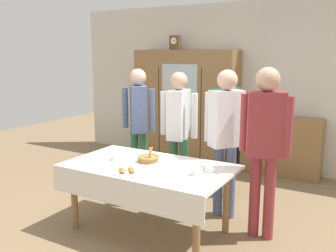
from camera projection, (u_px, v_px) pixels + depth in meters
The scene contains 20 objects.
ground_plane at pixel (159, 223), 4.19m from camera, with size 12.00×12.00×0.00m, color #846B4C.
back_wall at pixel (242, 86), 6.18m from camera, with size 6.40×0.10×2.70m, color silver.
dining_table at pixel (147, 175), 3.87m from camera, with size 1.74×1.00×0.73m.
wall_cabinet at pixel (185, 107), 6.45m from camera, with size 1.82×0.46×1.94m.
mantel_clock at pixel (175, 43), 6.34m from camera, with size 0.18×0.11×0.24m.
bookshelf_low at pixel (281, 146), 5.78m from camera, with size 1.19×0.35×0.92m.
book_stack at pixel (283, 115), 5.68m from camera, with size 0.14×0.20×0.05m.
tea_cup_front_edge at pixel (194, 173), 3.54m from camera, with size 0.13×0.13×0.06m.
tea_cup_back_edge at pixel (115, 158), 4.05m from camera, with size 0.13×0.13×0.06m.
tea_cup_far_left at pixel (209, 170), 3.63m from camera, with size 0.13×0.13×0.06m.
bread_basket at pixel (148, 158), 4.01m from camera, with size 0.24×0.24×0.16m.
pastry_plate at pixel (127, 172), 3.63m from camera, with size 0.28×0.28×0.05m.
spoon_back_edge at pixel (197, 168), 3.77m from camera, with size 0.12×0.02×0.01m.
spoon_far_left at pixel (106, 154), 4.29m from camera, with size 0.12×0.02×0.01m.
spoon_mid_right at pixel (91, 162), 3.99m from camera, with size 0.12×0.02×0.01m.
person_beside_shelf at pixel (226, 129), 4.18m from camera, with size 0.52×0.41×1.70m.
person_behind_table_left at pixel (179, 124), 4.67m from camera, with size 0.52×0.39×1.65m.
person_behind_table_right at pixel (138, 117), 5.05m from camera, with size 0.52×0.41×1.68m.
person_near_right_end at pixel (265, 136), 3.68m from camera, with size 0.52×0.33×1.75m.
person_by_cabinet at pixel (225, 121), 4.82m from camera, with size 0.52×0.40×1.66m.
Camera 1 is at (2.05, -3.33, 1.88)m, focal length 39.79 mm.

